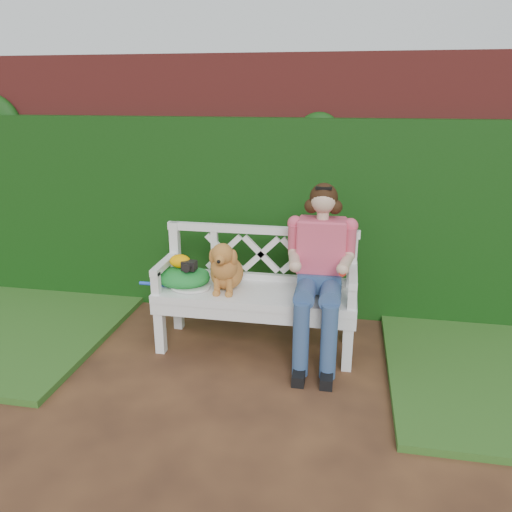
# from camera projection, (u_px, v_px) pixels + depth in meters

# --- Properties ---
(ground) EXTENTS (60.00, 60.00, 0.00)m
(ground) POSITION_uv_depth(u_px,v_px,m) (211.00, 419.00, 3.05)
(ground) COLOR #321E15
(brick_wall) EXTENTS (10.00, 0.30, 2.20)m
(brick_wall) POSITION_uv_depth(u_px,v_px,m) (264.00, 185.00, 4.48)
(brick_wall) COLOR maroon
(brick_wall) RESTS_ON ground
(ivy_hedge) EXTENTS (10.00, 0.18, 1.70)m
(ivy_hedge) POSITION_uv_depth(u_px,v_px,m) (259.00, 218.00, 4.35)
(ivy_hedge) COLOR #0F370B
(ivy_hedge) RESTS_ON ground
(garden_bench) EXTENTS (1.63, 0.74, 0.48)m
(garden_bench) POSITION_uv_depth(u_px,v_px,m) (256.00, 319.00, 3.83)
(garden_bench) COLOR white
(garden_bench) RESTS_ON ground
(seated_woman) EXTENTS (0.76, 0.84, 1.23)m
(seated_woman) POSITION_uv_depth(u_px,v_px,m) (320.00, 279.00, 3.62)
(seated_woman) COLOR #F34E7F
(seated_woman) RESTS_ON ground
(dog) EXTENTS (0.29, 0.38, 0.40)m
(dog) POSITION_uv_depth(u_px,v_px,m) (226.00, 265.00, 3.70)
(dog) COLOR #9D4E20
(dog) RESTS_ON garden_bench
(tennis_racket) EXTENTS (0.63, 0.42, 0.03)m
(tennis_racket) POSITION_uv_depth(u_px,v_px,m) (187.00, 286.00, 3.79)
(tennis_racket) COLOR white
(tennis_racket) RESTS_ON garden_bench
(green_bag) EXTENTS (0.52, 0.47, 0.14)m
(green_bag) POSITION_uv_depth(u_px,v_px,m) (183.00, 277.00, 3.82)
(green_bag) COLOR #2A8D3A
(green_bag) RESTS_ON garden_bench
(camera_item) EXTENTS (0.11, 0.09, 0.07)m
(camera_item) POSITION_uv_depth(u_px,v_px,m) (189.00, 265.00, 3.75)
(camera_item) COLOR black
(camera_item) RESTS_ON green_bag
(baseball_glove) EXTENTS (0.17, 0.14, 0.10)m
(baseball_glove) POSITION_uv_depth(u_px,v_px,m) (180.00, 261.00, 3.79)
(baseball_glove) COLOR #F6A000
(baseball_glove) RESTS_ON green_bag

